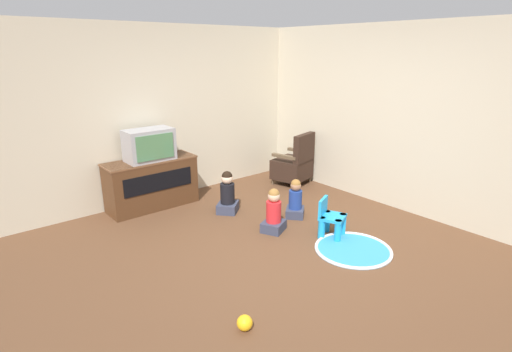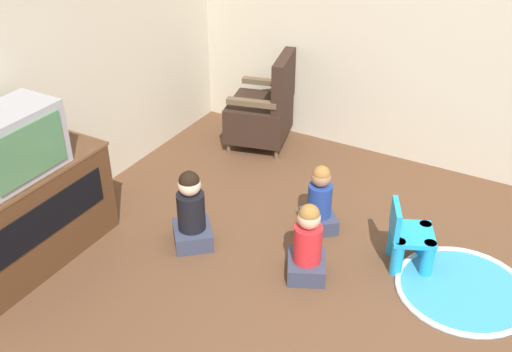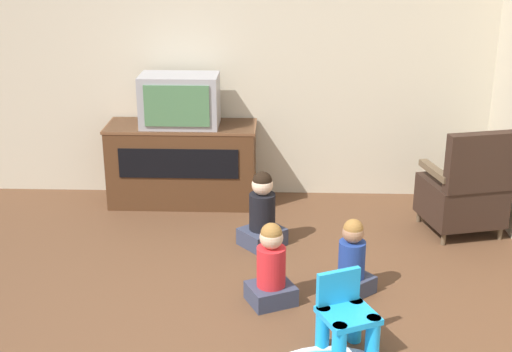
% 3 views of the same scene
% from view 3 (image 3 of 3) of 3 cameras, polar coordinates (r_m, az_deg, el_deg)
% --- Properties ---
extents(ground_plane, '(30.00, 30.00, 0.00)m').
position_cam_3_polar(ground_plane, '(4.39, -3.41, -13.09)').
color(ground_plane, brown).
extents(wall_back, '(5.34, 0.12, 2.56)m').
position_cam_3_polar(wall_back, '(6.33, -4.52, 9.83)').
color(wall_back, beige).
rests_on(wall_back, ground_plane).
extents(tv_cabinet, '(1.29, 0.49, 0.71)m').
position_cam_3_polar(tv_cabinet, '(6.27, -5.90, 1.07)').
color(tv_cabinet, '#4C2D19').
rests_on(tv_cabinet, ground_plane).
extents(television, '(0.66, 0.38, 0.44)m').
position_cam_3_polar(television, '(6.08, -6.13, 6.01)').
color(television, '#939399').
rests_on(television, tv_cabinet).
extents(black_armchair, '(0.68, 0.66, 0.89)m').
position_cam_3_polar(black_armchair, '(5.86, 16.34, -1.27)').
color(black_armchair, brown).
rests_on(black_armchair, ground_plane).
extents(yellow_kid_chair, '(0.39, 0.38, 0.48)m').
position_cam_3_polar(yellow_kid_chair, '(4.22, 7.22, -11.48)').
color(yellow_kid_chair, '#1E99DB').
rests_on(yellow_kid_chair, ground_plane).
extents(child_watching_left, '(0.37, 0.35, 0.57)m').
position_cam_3_polar(child_watching_left, '(4.66, 1.22, -7.44)').
color(child_watching_left, '#33384C').
rests_on(child_watching_left, ground_plane).
extents(child_watching_center, '(0.36, 0.36, 0.54)m').
position_cam_3_polar(child_watching_center, '(4.83, 7.66, -6.79)').
color(child_watching_center, '#33384C').
rests_on(child_watching_center, ground_plane).
extents(child_watching_right, '(0.41, 0.40, 0.60)m').
position_cam_3_polar(child_watching_right, '(5.45, 0.50, -3.03)').
color(child_watching_right, '#33384C').
rests_on(child_watching_right, ground_plane).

